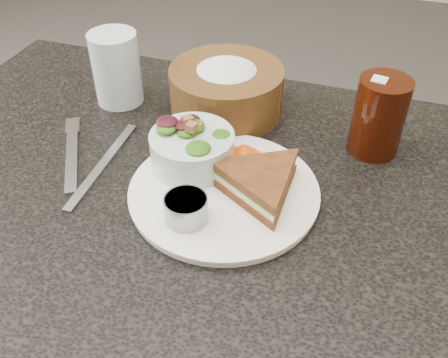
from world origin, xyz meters
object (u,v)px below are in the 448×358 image
salad_bowl (192,144)px  bread_basket (226,83)px  cola_glass (380,113)px  dinner_plate (224,192)px  water_glass (116,68)px  dressing_ramekin (186,209)px  dining_table (200,332)px  sandwich (260,182)px

salad_bowl → bread_basket: bearing=91.3°
bread_basket → cola_glass: bearing=-7.4°
dinner_plate → water_glass: (-0.26, 0.19, 0.06)m
dressing_ramekin → bread_basket: bearing=97.7°
dining_table → water_glass: (-0.21, 0.18, 0.44)m
cola_glass → dressing_ramekin: bearing=-130.8°
bread_basket → water_glass: water_glass is taller
sandwich → bread_basket: (-0.12, 0.20, 0.02)m
sandwich → dinner_plate: bearing=-142.0°
dinner_plate → sandwich: size_ratio=1.73×
dinner_plate → water_glass: size_ratio=2.11×
salad_bowl → water_glass: (-0.20, 0.15, 0.02)m
cola_glass → water_glass: bearing=179.0°
salad_bowl → dressing_ramekin: 0.12m
dressing_ramekin → bread_basket: size_ratio=0.30×
sandwich → dressing_ramekin: (-0.08, -0.08, -0.00)m
dressing_ramekin → bread_basket: 0.29m
cola_glass → dinner_plate: bearing=-136.4°
water_glass → cola_glass: bearing=-1.0°
dressing_ramekin → cola_glass: (0.21, 0.25, 0.04)m
dinner_plate → cola_glass: bearing=43.6°
bread_basket → dinner_plate: bearing=-72.6°
dinner_plate → dressing_ramekin: size_ratio=4.57×
dining_table → water_glass: bearing=138.8°
bread_basket → cola_glass: 0.26m
dining_table → cola_glass: (0.24, 0.17, 0.44)m
sandwich → salad_bowl: size_ratio=1.24×
dining_table → dinner_plate: size_ratio=3.78×
sandwich → cola_glass: cola_glass is taller
sandwich → cola_glass: (0.14, 0.17, 0.04)m
sandwich → salad_bowl: (-0.11, 0.03, 0.02)m
dressing_ramekin → water_glass: bearing=132.0°
bread_basket → cola_glass: (0.25, -0.03, 0.01)m
sandwich → cola_glass: bearing=81.5°
bread_basket → water_glass: bearing=-172.6°
cola_glass → water_glass: 0.45m
sandwich → water_glass: 0.36m
dressing_ramekin → water_glass: water_glass is taller
dining_table → bread_basket: 0.48m
cola_glass → sandwich: bearing=-128.8°
dinner_plate → water_glass: water_glass is taller
dining_table → cola_glass: cola_glass is taller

